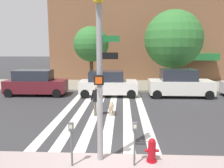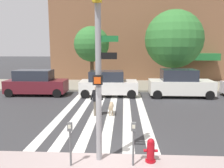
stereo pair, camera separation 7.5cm
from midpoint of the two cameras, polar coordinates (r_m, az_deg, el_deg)
The scene contains 14 objects.
ground_plane at distance 13.42m, azimuth 0.93°, elevation -6.79°, with size 160.00×160.00×0.00m, color #353538.
sidewalk_far at distance 21.94m, azimuth 1.65°, elevation -0.31°, with size 80.00×6.00×0.15m, color gray.
crosswalk_stripes at distance 13.46m, azimuth -2.17°, elevation -6.73°, with size 4.95×10.88×0.01m.
traffic_light_pole at distance 6.75m, azimuth -3.49°, elevation 7.69°, with size 0.74×0.46×5.80m.
fire_hydrant at distance 7.45m, azimuth 9.71°, elevation -16.15°, with size 0.44×0.32×0.76m.
parking_meter_curbside at distance 7.03m, azimuth -10.51°, elevation -13.25°, with size 0.14×0.11×1.36m.
parking_meter_second_along at distance 6.96m, azimuth 5.43°, elevation -13.36°, with size 0.14×0.11×1.36m.
parked_car_near_curb at distance 18.56m, azimuth -18.84°, elevation 0.23°, with size 4.64×1.96×1.98m.
parked_car_behind_first at distance 17.31m, azimuth -1.21°, elevation 0.04°, with size 4.41×2.11×1.93m.
parked_car_third_in_line at distance 17.78m, azimuth 16.58°, elevation 0.06°, with size 4.67×1.99×2.09m.
street_tree_nearest at distance 20.66m, azimuth -5.38°, elevation 9.93°, with size 3.16×3.16×5.43m.
street_tree_middle at distance 20.59m, azimuth 15.08°, elevation 10.83°, with size 5.00×5.00×6.75m.
pedestrian_dog_walker at distance 12.29m, azimuth -4.01°, elevation -3.85°, with size 0.70×0.24×1.64m.
dog_on_leash at distance 12.62m, azimuth -0.36°, elevation -5.74°, with size 0.27×1.09×0.65m.
Camera 1 is at (0.36, -7.16, 3.70)m, focal length 36.27 mm.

